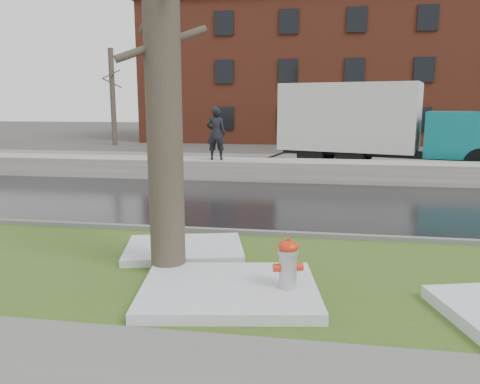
# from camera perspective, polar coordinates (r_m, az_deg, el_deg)

# --- Properties ---
(ground) EXTENTS (120.00, 120.00, 0.00)m
(ground) POSITION_cam_1_polar(r_m,az_deg,el_deg) (9.40, -2.36, -6.97)
(ground) COLOR #47423D
(ground) RESTS_ON ground
(verge) EXTENTS (60.00, 4.50, 0.04)m
(verge) POSITION_cam_1_polar(r_m,az_deg,el_deg) (8.24, -4.12, -9.44)
(verge) COLOR #35501A
(verge) RESTS_ON ground
(road) EXTENTS (60.00, 7.00, 0.03)m
(road) POSITION_cam_1_polar(r_m,az_deg,el_deg) (13.69, 1.41, -1.23)
(road) COLOR black
(road) RESTS_ON ground
(parking_lot) EXTENTS (60.00, 9.00, 0.03)m
(parking_lot) POSITION_cam_1_polar(r_m,az_deg,el_deg) (22.02, 4.43, 3.33)
(parking_lot) COLOR slate
(parking_lot) RESTS_ON ground
(curb) EXTENTS (60.00, 0.15, 0.14)m
(curb) POSITION_cam_1_polar(r_m,az_deg,el_deg) (10.32, -1.24, -4.93)
(curb) COLOR slate
(curb) RESTS_ON ground
(snowbank) EXTENTS (60.00, 1.60, 0.75)m
(snowbank) POSITION_cam_1_polar(r_m,az_deg,el_deg) (17.73, 3.27, 2.70)
(snowbank) COLOR #B2ABA2
(snowbank) RESTS_ON ground
(brick_building) EXTENTS (26.00, 12.00, 10.00)m
(brick_building) POSITION_cam_1_polar(r_m,az_deg,el_deg) (38.82, 9.76, 13.79)
(brick_building) COLOR brown
(brick_building) RESTS_ON ground
(bg_tree_left) EXTENTS (1.40, 1.62, 6.50)m
(bg_tree_left) POSITION_cam_1_polar(r_m,az_deg,el_deg) (33.72, -15.26, 11.22)
(bg_tree_left) COLOR brown
(bg_tree_left) RESTS_ON ground
(bg_tree_center) EXTENTS (1.40, 1.62, 6.50)m
(bg_tree_center) POSITION_cam_1_polar(r_m,az_deg,el_deg) (35.63, -3.52, 11.52)
(bg_tree_center) COLOR brown
(bg_tree_center) RESTS_ON ground
(fire_hydrant) EXTENTS (0.46, 0.42, 0.92)m
(fire_hydrant) POSITION_cam_1_polar(r_m,az_deg,el_deg) (6.92, 5.87, -8.98)
(fire_hydrant) COLOR #AEB2B6
(fire_hydrant) RESTS_ON verge
(tree) EXTENTS (1.30, 1.51, 7.27)m
(tree) POSITION_cam_1_polar(r_m,az_deg,el_deg) (7.73, -9.48, 16.85)
(tree) COLOR brown
(tree) RESTS_ON verge
(box_truck) EXTENTS (11.22, 5.06, 3.73)m
(box_truck) POSITION_cam_1_polar(r_m,az_deg,el_deg) (21.34, 16.30, 7.96)
(box_truck) COLOR black
(box_truck) RESTS_ON ground
(worker) EXTENTS (0.77, 0.55, 1.98)m
(worker) POSITION_cam_1_polar(r_m,az_deg,el_deg) (17.72, -2.94, 7.14)
(worker) COLOR black
(worker) RESTS_ON snowbank
(snow_patch_near) EXTENTS (2.88, 2.39, 0.16)m
(snow_patch_near) POSITION_cam_1_polar(r_m,az_deg,el_deg) (7.13, -1.33, -11.86)
(snow_patch_near) COLOR silver
(snow_patch_near) RESTS_ON verge
(snow_patch_far) EXTENTS (2.53, 2.09, 0.14)m
(snow_patch_far) POSITION_cam_1_polar(r_m,az_deg,el_deg) (9.11, -6.81, -6.89)
(snow_patch_far) COLOR silver
(snow_patch_far) RESTS_ON verge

